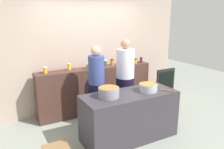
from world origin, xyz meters
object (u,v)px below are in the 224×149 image
Objects in this scene: preserve_jar_3 at (105,63)px; cook_in_cap at (125,85)px; preserve_jar_5 at (128,62)px; preserve_jar_2 at (88,66)px; cooking_pot_left at (109,92)px; cook_with_tongs at (97,91)px; chalkboard_sign at (165,87)px; preserve_jar_1 at (69,67)px; wooden_spoon at (167,90)px; preserve_jar_4 at (112,62)px; preserve_jar_6 at (135,61)px; preserve_jar_0 at (45,70)px; preserve_jar_7 at (141,60)px; cooking_pot_center at (148,88)px.

cook_in_cap reaches higher than preserve_jar_3.
preserve_jar_3 is at bearing 170.91° from preserve_jar_5.
cook_in_cap is at bearing -52.91° from preserve_jar_2.
cook_in_cap is at bearing 41.27° from cooking_pot_left.
preserve_jar_5 reaches higher than cooking_pot_left.
chalkboard_sign is (1.92, 0.15, -0.27)m from cook_with_tongs.
preserve_jar_2 is 0.85× the size of preserve_jar_3.
preserve_jar_1 is 0.54× the size of wooden_spoon.
preserve_jar_4 is 1.26× the size of preserve_jar_6.
preserve_jar_5 is 1.07× the size of preserve_jar_6.
preserve_jar_2 is at bearing 81.96° from cooking_pot_left.
cooking_pot_left is at bearing -62.97° from preserve_jar_0.
preserve_jar_4 reaches higher than preserve_jar_0.
preserve_jar_7 is at bearing -2.13° from preserve_jar_0.
cook_in_cap is (0.91, -0.82, -0.33)m from preserve_jar_1.
cook_with_tongs is at bearing 173.19° from cook_in_cap.
preserve_jar_4 is 0.76m from preserve_jar_7.
preserve_jar_0 is at bearing 117.03° from cooking_pot_left.
preserve_jar_6 is 0.80× the size of preserve_jar_7.
preserve_jar_7 reaches higher than preserve_jar_2.
cook_in_cap is (-0.36, 0.85, -0.08)m from wooden_spoon.
preserve_jar_0 is at bearing -174.73° from preserve_jar_1.
cooking_pot_left is (-1.45, -1.34, -0.16)m from preserve_jar_6.
cooking_pot_center is at bearing -44.97° from preserve_jar_0.
cooking_pot_center is 1.03m from cook_with_tongs.
cook_in_cap is at bearing -28.50° from preserve_jar_0.
wooden_spoon is at bearing -26.16° from cooking_pot_center.
preserve_jar_6 reaches higher than cooking_pot_left.
preserve_jar_4 is at bearing 170.69° from preserve_jar_7.
preserve_jar_7 is 0.50× the size of wooden_spoon.
cook_with_tongs is (-1.35, -0.64, -0.35)m from preserve_jar_6.
cook_with_tongs reaches higher than preserve_jar_1.
preserve_jar_2 is at bearing 112.40° from cooking_pot_center.
preserve_jar_5 is 0.07× the size of cook_in_cap.
preserve_jar_6 is 1.63m from wooden_spoon.
wooden_spoon is at bearing -109.29° from preserve_jar_7.
wooden_spoon is (0.31, -0.15, -0.06)m from cooking_pot_center.
cooking_pot_left is at bearing -137.25° from preserve_jar_6.
cooking_pot_left is 1.29× the size of wooden_spoon.
preserve_jar_3 is 0.86m from cook_in_cap.
cook_in_cap is at bearing -135.90° from preserve_jar_6.
preserve_jar_0 is 0.08× the size of cook_with_tongs.
preserve_jar_1 is 0.08× the size of cook_in_cap.
preserve_jar_0 is 0.90m from preserve_jar_2.
preserve_jar_5 reaches higher than wooden_spoon.
preserve_jar_6 is 1.08m from cook_in_cap.
cooking_pot_center is 0.35m from wooden_spoon.
chalkboard_sign is at bearing 4.57° from cook_with_tongs.
preserve_jar_4 is at bearing 97.45° from wooden_spoon.
preserve_jar_5 is 1.58m from wooden_spoon.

